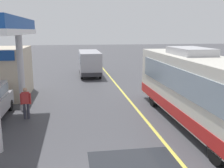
{
  "coord_description": "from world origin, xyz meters",
  "views": [
    {
      "loc": [
        -3.65,
        -4.12,
        4.55
      ],
      "look_at": [
        -1.5,
        10.0,
        1.6
      ],
      "focal_mm": 41.88,
      "sensor_mm": 36.0,
      "label": 1
    }
  ],
  "objects": [
    {
      "name": "ground",
      "position": [
        0.0,
        20.0,
        0.0
      ],
      "size": [
        120.0,
        120.0,
        0.0
      ],
      "primitive_type": "plane",
      "color": "#424247"
    },
    {
      "name": "lane_divider_stripe",
      "position": [
        0.0,
        15.0,
        0.0
      ],
      "size": [
        0.16,
        50.0,
        0.01
      ],
      "primitive_type": "cube",
      "color": "#D8CC4C",
      "rests_on": "ground"
    },
    {
      "name": "coach_bus_main",
      "position": [
        2.29,
        7.42,
        1.72
      ],
      "size": [
        2.6,
        11.04,
        3.69
      ],
      "color": "silver",
      "rests_on": "ground"
    },
    {
      "name": "minibus_opposing_lane",
      "position": [
        -1.93,
        22.5,
        1.47
      ],
      "size": [
        2.04,
        6.13,
        2.44
      ],
      "color": "#A5A5AD",
      "rests_on": "ground"
    },
    {
      "name": "pedestrian_near_pump",
      "position": [
        -6.11,
        9.45,
        0.93
      ],
      "size": [
        0.55,
        0.22,
        1.66
      ],
      "color": "#33333F",
      "rests_on": "ground"
    }
  ]
}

